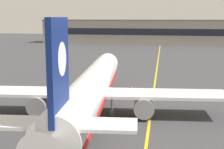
{
  "coord_description": "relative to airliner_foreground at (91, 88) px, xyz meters",
  "views": [
    {
      "loc": [
        5.1,
        -21.02,
        11.64
      ],
      "look_at": [
        -3.78,
        17.35,
        4.84
      ],
      "focal_mm": 53.27,
      "sensor_mm": 36.0,
      "label": 1
    }
  ],
  "objects": [
    {
      "name": "taxiway_centreline",
      "position": [
        5.92,
        14.24,
        -3.37
      ],
      "size": [
        13.58,
        179.53,
        0.01
      ],
      "primitive_type": "cube",
      "rotation": [
        0.0,
        0.0,
        0.07
      ],
      "color": "yellow",
      "rests_on": "ground"
    },
    {
      "name": "airliner_foreground",
      "position": [
        0.0,
        0.0,
        0.0
      ],
      "size": [
        32.36,
        41.43,
        11.65
      ],
      "color": "white",
      "rests_on": "ground"
    },
    {
      "name": "terminal_building",
      "position": [
        5.13,
        110.18,
        1.98
      ],
      "size": [
        118.63,
        12.4,
        10.68
      ],
      "color": "#9E998E",
      "rests_on": "ground"
    },
    {
      "name": "safety_cone_by_nose_gear",
      "position": [
        2.1,
        16.09,
        -3.11
      ],
      "size": [
        0.44,
        0.44,
        0.55
      ],
      "color": "orange",
      "rests_on": "ground"
    }
  ]
}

